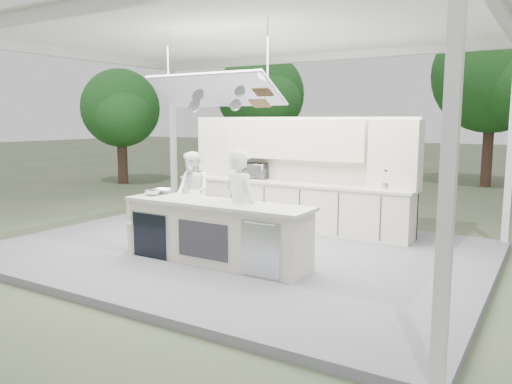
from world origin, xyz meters
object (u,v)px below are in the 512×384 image
Objects in this scene: demo_island at (215,232)px; back_counter at (289,205)px; head_chef at (240,207)px; sous_chef at (192,191)px.

demo_island and back_counter have the same top height.
head_chef reaches higher than back_counter.
back_counter is at bearing 60.09° from sous_chef.
sous_chef reaches higher than back_counter.
demo_island is 2.37m from sous_chef.
sous_chef is at bearing 136.84° from demo_island.
back_counter is 3.22× the size of sous_chef.
head_chef is (0.51, -2.60, 0.40)m from back_counter.
back_counter is (-0.18, 2.81, 0.00)m from demo_island.
head_chef is 2.47m from sous_chef.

